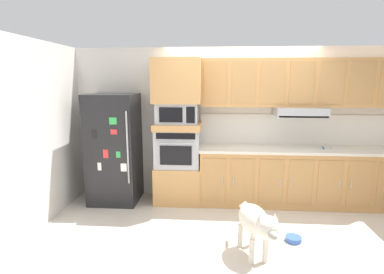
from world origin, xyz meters
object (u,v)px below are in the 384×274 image
object	(u,v)px
dog	(256,222)
microwave	(178,113)
refrigerator	(114,149)
built_in_oven	(178,147)
screwdriver	(324,148)
dog_food_bowl	(293,239)

from	to	relation	value
dog	microwave	bearing A→B (deg)	-161.62
refrigerator	microwave	size ratio (longest dim) A/B	2.73
built_in_oven	dog	world-z (taller)	built_in_oven
refrigerator	built_in_oven	size ratio (longest dim) A/B	2.51
built_in_oven	screwdriver	bearing A→B (deg)	-0.32
microwave	dog	distance (m)	2.16
dog_food_bowl	screwdriver	bearing A→B (deg)	58.86
screwdriver	dog	size ratio (longest dim) A/B	0.16
dog_food_bowl	built_in_oven	bearing A→B (deg)	143.04
refrigerator	dog	size ratio (longest dim) A/B	1.88
screwdriver	dog	distance (m)	2.07
refrigerator	dog	bearing A→B (deg)	-36.11
built_in_oven	dog_food_bowl	bearing A→B (deg)	-36.96
refrigerator	built_in_oven	xyz separation A→B (m)	(1.03, 0.07, 0.02)
screwdriver	dog_food_bowl	bearing A→B (deg)	-121.14
refrigerator	dog_food_bowl	size ratio (longest dim) A/B	8.80
refrigerator	screwdriver	size ratio (longest dim) A/B	11.80
built_in_oven	microwave	xyz separation A→B (m)	(0.00, -0.00, 0.56)
dog	dog_food_bowl	distance (m)	0.77
microwave	screwdriver	size ratio (longest dim) A/B	4.32
screwdriver	dog	bearing A→B (deg)	-128.19
built_in_oven	refrigerator	bearing A→B (deg)	-176.25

